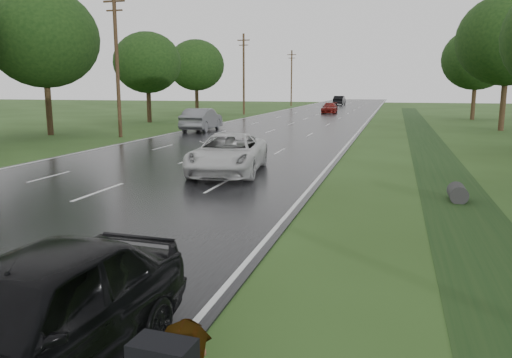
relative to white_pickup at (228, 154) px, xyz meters
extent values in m
cube|color=black|center=(-3.00, 32.25, -0.82)|extent=(14.00, 180.00, 0.04)
cube|color=silver|center=(3.75, 32.25, -0.79)|extent=(0.12, 180.00, 0.01)
cube|color=silver|center=(-9.75, 32.25, -0.79)|extent=(0.12, 180.00, 0.01)
cube|color=silver|center=(-3.00, 32.25, -0.79)|extent=(0.12, 180.00, 0.01)
cube|color=#173213|center=(8.50, 7.25, -0.83)|extent=(2.20, 120.00, 0.01)
cylinder|color=#2D2D2D|center=(8.50, -2.75, -0.58)|extent=(0.56, 1.00, 0.56)
cylinder|color=#362416|center=(-12.20, 12.25, 4.16)|extent=(0.26, 0.26, 10.00)
cube|color=#362416|center=(-12.20, 12.25, 8.36)|extent=(1.60, 0.12, 0.12)
cube|color=#362416|center=(-12.20, 12.25, 7.76)|extent=(1.20, 0.10, 0.10)
cylinder|color=#362416|center=(-12.20, 42.25, 4.16)|extent=(0.26, 0.26, 10.00)
cube|color=#362416|center=(-12.20, 42.25, 8.36)|extent=(1.60, 0.12, 0.12)
cube|color=#362416|center=(-12.20, 42.25, 7.76)|extent=(1.20, 0.10, 0.10)
cylinder|color=#362416|center=(-12.20, 72.25, 4.16)|extent=(0.26, 0.26, 10.00)
cube|color=#362416|center=(-12.20, 72.25, 8.36)|extent=(1.60, 0.12, 0.12)
cube|color=#362416|center=(-12.20, 72.25, 7.76)|extent=(1.20, 0.10, 0.10)
cylinder|color=#362416|center=(14.80, 25.25, 1.24)|extent=(0.44, 0.44, 4.16)
ellipsoid|color=black|center=(14.80, 25.25, 6.32)|extent=(8.00, 8.00, 7.20)
cylinder|color=#362416|center=(14.50, 39.25, 1.00)|extent=(0.44, 0.44, 3.68)
ellipsoid|color=black|center=(14.50, 39.25, 5.54)|extent=(7.20, 7.20, 6.48)
cylinder|color=#362416|center=(-18.00, 12.25, 1.16)|extent=(0.44, 0.44, 4.00)
ellipsoid|color=black|center=(-18.00, 12.25, 6.09)|extent=(7.80, 7.80, 7.02)
cylinder|color=#362416|center=(-17.20, 26.25, 0.84)|extent=(0.44, 0.44, 3.36)
ellipsoid|color=black|center=(-17.20, 26.25, 5.00)|extent=(6.60, 6.60, 5.94)
cylinder|color=#362416|center=(-17.80, 40.25, 0.92)|extent=(0.44, 0.44, 3.52)
ellipsoid|color=black|center=(-17.80, 40.25, 5.31)|extent=(7.00, 7.00, 6.30)
imported|color=silver|center=(0.00, 0.00, 0.00)|extent=(3.35, 6.02, 1.59)
imported|color=black|center=(2.57, -14.70, 0.04)|extent=(2.18, 4.97, 1.67)
imported|color=gray|center=(-8.41, 18.21, 0.10)|extent=(2.18, 5.54, 1.79)
imported|color=maroon|center=(-2.00, 47.88, -0.12)|extent=(2.05, 4.74, 1.36)
imported|color=black|center=(-4.00, 78.37, 0.07)|extent=(1.98, 5.29, 1.72)
camera|label=1|loc=(6.51, -19.15, 2.70)|focal=35.00mm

